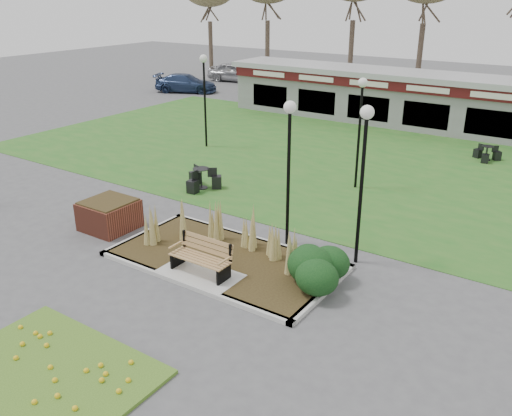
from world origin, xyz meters
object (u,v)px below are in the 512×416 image
Objects in this scene: lamp_post_mid_right at (361,109)px; bistro_set_a at (201,182)px; lamp_post_near_left at (289,142)px; car_blue at (186,83)px; brick_planter at (109,214)px; car_silver at (235,72)px; bistro_set_d at (487,155)px; food_pavilion at (435,102)px; car_black at (272,86)px; park_bench at (202,256)px; lamp_post_far_left at (204,81)px; lamp_post_near_right at (364,151)px.

lamp_post_mid_right is 6.51m from bistro_set_a.
lamp_post_near_left is at bearing -23.92° from bistro_set_a.
lamp_post_mid_right reaches higher than car_blue.
car_silver is at bearing 118.37° from brick_planter.
lamp_post_near_left is 12.90m from bistro_set_d.
lamp_post_near_left is at bearing -103.76° from bistro_set_d.
food_pavilion is 13.18m from car_black.
park_bench is at bearing -104.15° from bistro_set_d.
food_pavilion is at bearing 130.05° from bistro_set_d.
food_pavilion is 5.69× the size of lamp_post_far_left.
lamp_post_mid_right is (4.88, 7.89, 2.56)m from brick_planter.
lamp_post_mid_right is (-2.57, 5.64, -0.18)m from lamp_post_near_right.
lamp_post_near_left is 0.99× the size of lamp_post_far_left.
car_black is at bearing 153.72° from bistro_set_d.
park_bench is 0.38× the size of car_blue.
lamp_post_near_left reaches higher than food_pavilion.
food_pavilion is 18.57m from car_blue.
lamp_post_far_left is at bearing 127.13° from bistro_set_a.
lamp_post_near_right is 28.04m from car_blue.
brick_planter is 0.35× the size of lamp_post_far_left.
car_black is (5.79, -3.45, -0.15)m from car_silver.
lamp_post_near_right is at bearing -140.19° from car_black.
food_pavilion is 5.91× the size of lamp_post_mid_right.
lamp_post_far_left is 6.59m from bistro_set_a.
lamp_post_near_right reaches higher than car_black.
car_silver is (-10.51, 16.77, -2.38)m from lamp_post_far_left.
food_pavilion is 5.47× the size of car_silver.
car_blue is at bearing 125.22° from brick_planter.
food_pavilion is 20.43× the size of bistro_set_d.
lamp_post_far_left is at bearing 110.91° from brick_planter.
food_pavilion is 6.60× the size of car_black.
park_bench is 0.07× the size of food_pavilion.
bistro_set_d is (8.22, 14.41, -0.24)m from brick_planter.
car_black is at bearing 114.71° from bistro_set_a.
lamp_post_near_right reaches higher than lamp_post_mid_right.
brick_planter is 8.25m from lamp_post_near_right.
car_black is (-8.25, 22.55, 0.14)m from brick_planter.
car_silver is (-19.27, 23.80, -2.36)m from lamp_post_near_left.
lamp_post_far_left reaches higher than brick_planter.
park_bench is at bearing -105.77° from lamp_post_near_left.
lamp_post_far_left is 0.96× the size of car_blue.
bistro_set_a is (0.06, 4.50, -0.19)m from brick_planter.
park_bench is at bearing -161.35° from car_blue.
lamp_post_near_left is at bearing 22.80° from brick_planter.
bistro_set_d is (11.75, 5.18, -2.92)m from lamp_post_far_left.
lamp_post_near_right is 12.54m from bistro_set_d.
food_pavilion reaches higher than car_silver.
lamp_post_far_left is (-7.93, -9.73, 1.68)m from food_pavilion.
brick_planter is 19.49m from food_pavilion.
lamp_post_near_right is 1.18× the size of car_black.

